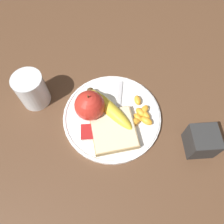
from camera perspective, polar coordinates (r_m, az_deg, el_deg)
name	(u,v)px	position (r m, az deg, el deg)	size (l,w,h in m)	color
ground_plane	(112,117)	(0.63, 0.00, -1.37)	(3.00, 3.00, 0.00)	brown
plate	(112,116)	(0.62, 0.00, -1.04)	(0.28, 0.28, 0.01)	white
juice_glass	(32,90)	(0.66, -20.13, 5.31)	(0.08, 0.08, 0.10)	silver
apple	(90,106)	(0.59, -5.87, 1.69)	(0.08, 0.08, 0.09)	red
banana	(109,108)	(0.61, -0.85, 0.98)	(0.16, 0.14, 0.04)	yellow
bread_slice	(112,130)	(0.59, -0.04, -4.81)	(0.14, 0.13, 0.02)	tan
fork	(118,111)	(0.62, 1.55, 0.16)	(0.18, 0.05, 0.00)	silver
jam_packet	(88,133)	(0.59, -6.32, -5.48)	(0.04, 0.04, 0.02)	white
orange_segment_0	(138,117)	(0.61, 6.75, -1.39)	(0.03, 0.03, 0.02)	#F9A32D
orange_segment_1	(147,121)	(0.61, 9.03, -2.27)	(0.04, 0.04, 0.02)	#F9A32D
orange_segment_2	(138,100)	(0.64, 6.69, 3.09)	(0.03, 0.02, 0.02)	#F9A32D
orange_segment_3	(134,122)	(0.60, 5.84, -2.62)	(0.03, 0.04, 0.02)	#F9A32D
orange_segment_4	(140,112)	(0.62, 7.45, -0.10)	(0.04, 0.03, 0.02)	#F9A32D
orange_segment_5	(123,112)	(0.62, 2.97, 0.04)	(0.03, 0.03, 0.02)	#F9A32D
orange_segment_6	(146,116)	(0.62, 8.91, -0.94)	(0.03, 0.03, 0.02)	#F9A32D
orange_segment_7	(145,110)	(0.63, 8.51, 0.62)	(0.04, 0.03, 0.02)	#F9A32D
condiment_caddy	(201,141)	(0.61, 22.33, -7.10)	(0.07, 0.07, 0.07)	#2D2D2D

